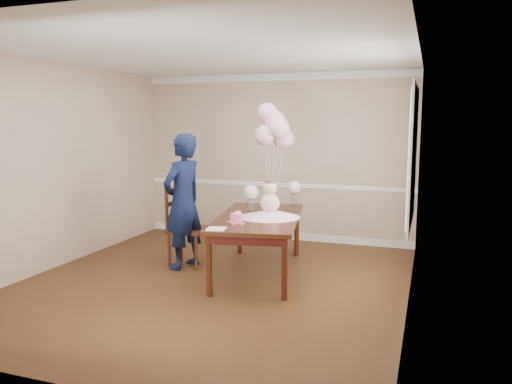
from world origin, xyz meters
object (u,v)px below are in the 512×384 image
object	(u,v)px
birthday_cake	(236,218)
dining_table_top	(259,218)
woman	(183,201)
dining_chair_seat	(188,230)

from	to	relation	value
birthday_cake	dining_table_top	bearing A→B (deg)	76.67
dining_table_top	birthday_cake	distance (m)	0.50
birthday_cake	woman	xyz separation A→B (m)	(-0.91, 0.41, 0.08)
dining_table_top	woman	xyz separation A→B (m)	(-1.03, -0.07, 0.17)
birthday_cake	dining_chair_seat	xyz separation A→B (m)	(-0.91, 0.53, -0.32)
dining_table_top	dining_chair_seat	distance (m)	1.05
birthday_cake	dining_chair_seat	world-z (taller)	birthday_cake
dining_table_top	dining_chair_seat	size ratio (longest dim) A/B	4.21
woman	birthday_cake	bearing A→B (deg)	81.36
birthday_cake	dining_chair_seat	size ratio (longest dim) A/B	0.32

